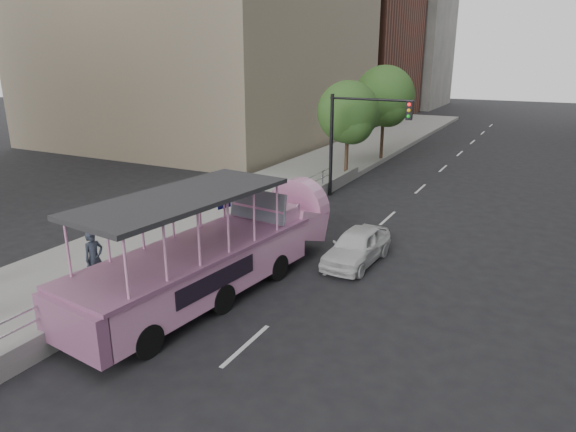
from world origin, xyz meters
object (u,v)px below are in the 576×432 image
(duck_boat, at_px, (219,252))
(street_tree_far, at_px, (385,98))
(car, at_px, (357,246))
(street_tree_near, at_px, (349,115))
(pedestrian_near, at_px, (94,258))
(traffic_signal, at_px, (354,130))
(parking_sign, at_px, (225,211))

(duck_boat, distance_m, street_tree_far, 21.75)
(car, relative_size, street_tree_near, 0.64)
(duck_boat, relative_size, pedestrian_near, 6.02)
(traffic_signal, xyz_separation_m, street_tree_near, (-1.60, 3.43, 0.32))
(traffic_signal, xyz_separation_m, street_tree_far, (-1.40, 9.43, 0.81))
(car, bearing_deg, street_tree_near, 115.91)
(traffic_signal, bearing_deg, pedestrian_near, -101.81)
(duck_boat, relative_size, parking_sign, 3.94)
(parking_sign, height_order, street_tree_far, street_tree_far)
(street_tree_far, bearing_deg, car, -75.06)
(traffic_signal, bearing_deg, parking_sign, -97.75)
(traffic_signal, bearing_deg, street_tree_far, 98.43)
(car, relative_size, parking_sign, 1.39)
(pedestrian_near, height_order, parking_sign, parking_sign)
(car, relative_size, pedestrian_near, 2.12)
(pedestrian_near, relative_size, traffic_signal, 0.33)
(duck_boat, distance_m, pedestrian_near, 3.75)
(duck_boat, distance_m, car, 5.06)
(duck_boat, bearing_deg, parking_sign, 120.70)
(pedestrian_near, height_order, traffic_signal, traffic_signal)
(pedestrian_near, bearing_deg, parking_sign, -9.75)
(car, bearing_deg, pedestrian_near, -132.97)
(pedestrian_near, distance_m, parking_sign, 4.88)
(car, distance_m, street_tree_far, 18.46)
(traffic_signal, height_order, street_tree_far, street_tree_far)
(car, height_order, street_tree_far, street_tree_far)
(traffic_signal, relative_size, street_tree_near, 0.91)
(duck_boat, bearing_deg, street_tree_near, 96.69)
(parking_sign, relative_size, street_tree_near, 0.46)
(traffic_signal, height_order, street_tree_near, street_tree_near)
(pedestrian_near, bearing_deg, street_tree_near, 5.70)
(duck_boat, bearing_deg, traffic_signal, 91.03)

